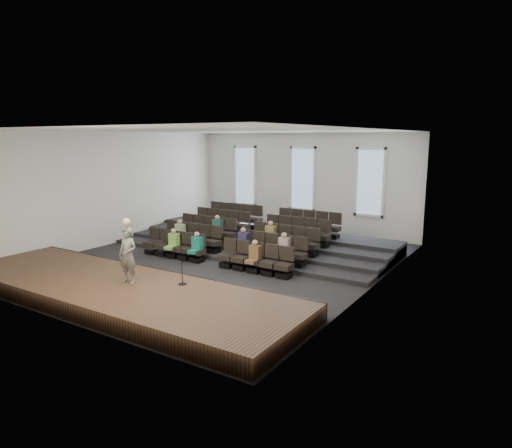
{
  "coord_description": "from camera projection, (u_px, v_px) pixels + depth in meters",
  "views": [
    {
      "loc": [
        10.35,
        -13.82,
        4.72
      ],
      "look_at": [
        1.29,
        0.5,
        1.52
      ],
      "focal_mm": 32.0,
      "sensor_mm": 36.0,
      "label": 1
    }
  ],
  "objects": [
    {
      "name": "speaker",
      "position": [
        128.0,
        255.0,
        13.38
      ],
      "size": [
        0.66,
        0.47,
        1.68
      ],
      "primitive_type": "imported",
      "rotation": [
        0.0,
        0.0,
        0.12
      ],
      "color": "slate",
      "rests_on": "stage"
    },
    {
      "name": "seating_rows",
      "position": [
        243.0,
        237.0,
        18.94
      ],
      "size": [
        6.8,
        4.7,
        1.67
      ],
      "color": "black",
      "rests_on": "ground"
    },
    {
      "name": "wall_back",
      "position": [
        303.0,
        183.0,
        23.16
      ],
      "size": [
        12.0,
        0.04,
        5.0
      ],
      "primitive_type": "cube",
      "color": "white",
      "rests_on": "ground"
    },
    {
      "name": "ceiling",
      "position": [
        219.0,
        130.0,
        16.86
      ],
      "size": [
        12.0,
        14.0,
        0.02
      ],
      "primitive_type": "cube",
      "color": "white",
      "rests_on": "ground"
    },
    {
      "name": "ground",
      "position": [
        221.0,
        261.0,
        17.79
      ],
      "size": [
        14.0,
        14.0,
        0.0
      ],
      "primitive_type": "plane",
      "color": "black",
      "rests_on": "ground"
    },
    {
      "name": "windows",
      "position": [
        303.0,
        179.0,
        23.06
      ],
      "size": [
        8.44,
        0.1,
        3.24
      ],
      "color": "white",
      "rests_on": "wall_back"
    },
    {
      "name": "mic_stand",
      "position": [
        182.0,
        269.0,
        13.31
      ],
      "size": [
        0.25,
        0.25,
        1.51
      ],
      "color": "black",
      "rests_on": "stage"
    },
    {
      "name": "risers",
      "position": [
        264.0,
        241.0,
        20.39
      ],
      "size": [
        11.8,
        4.8,
        0.6
      ],
      "color": "black",
      "rests_on": "ground"
    },
    {
      "name": "wall_front",
      "position": [
        54.0,
        228.0,
        11.5
      ],
      "size": [
        12.0,
        0.04,
        5.0
      ],
      "primitive_type": "cube",
      "color": "white",
      "rests_on": "ground"
    },
    {
      "name": "audience",
      "position": [
        226.0,
        239.0,
        17.91
      ],
      "size": [
        5.45,
        2.64,
        1.1
      ],
      "color": "#8ACD52",
      "rests_on": "seating_rows"
    },
    {
      "name": "stage",
      "position": [
        118.0,
        291.0,
        13.51
      ],
      "size": [
        11.8,
        3.6,
        0.5
      ],
      "primitive_type": "cube",
      "color": "#4B3520",
      "rests_on": "ground"
    },
    {
      "name": "wall_right",
      "position": [
        376.0,
        211.0,
        14.16
      ],
      "size": [
        0.04,
        14.0,
        5.0
      ],
      "primitive_type": "cube",
      "color": "white",
      "rests_on": "ground"
    },
    {
      "name": "wall_left",
      "position": [
        113.0,
        188.0,
        20.49
      ],
      "size": [
        0.04,
        14.0,
        5.0
      ],
      "primitive_type": "cube",
      "color": "white",
      "rests_on": "ground"
    },
    {
      "name": "stage_lip",
      "position": [
        161.0,
        276.0,
        14.98
      ],
      "size": [
        11.8,
        0.06,
        0.52
      ],
      "primitive_type": "cube",
      "color": "black",
      "rests_on": "ground"
    }
  ]
}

